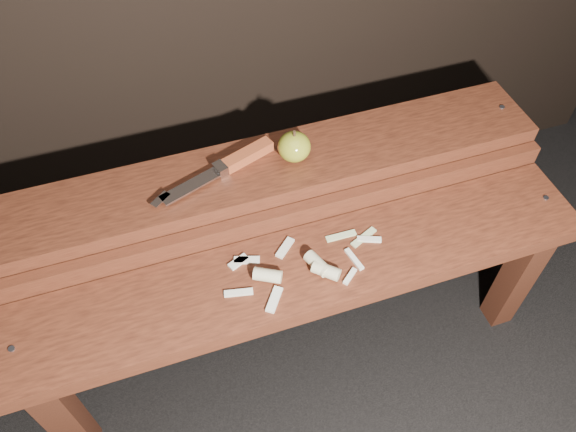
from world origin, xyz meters
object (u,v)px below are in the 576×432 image
object	(u,v)px
bench_rear_tier	(273,191)
apple	(294,147)
knife	(233,163)
bench_front_tier	(307,288)

from	to	relation	value
bench_rear_tier	apple	size ratio (longest dim) A/B	15.97
apple	knife	bearing A→B (deg)	173.53
bench_front_tier	bench_rear_tier	distance (m)	0.23
bench_front_tier	apple	xyz separation A→B (m)	(0.05, 0.23, 0.18)
bench_front_tier	apple	world-z (taller)	apple
apple	bench_front_tier	bearing A→B (deg)	-102.37
bench_rear_tier	apple	distance (m)	0.13
bench_rear_tier	knife	size ratio (longest dim) A/B	4.29
bench_front_tier	knife	size ratio (longest dim) A/B	4.29
bench_rear_tier	knife	distance (m)	0.13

